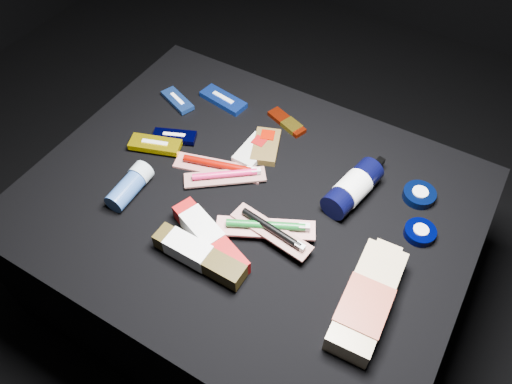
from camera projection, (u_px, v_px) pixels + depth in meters
The scene contains 20 objects.
ground at pixel (250, 284), 1.44m from camera, with size 3.00×3.00×0.00m, color black.
cloth_table at pixel (249, 246), 1.28m from camera, with size 0.98×0.78×0.40m, color black.
luna_bar_0 at pixel (223, 100), 1.32m from camera, with size 0.14×0.07×0.02m.
luna_bar_1 at pixel (177, 100), 1.32m from camera, with size 0.11×0.07×0.01m.
luna_bar_2 at pixel (174, 136), 1.23m from camera, with size 0.11×0.08×0.01m.
luna_bar_3 at pixel (155, 144), 1.21m from camera, with size 0.13×0.09×0.02m.
clif_bar_0 at pixel (266, 145), 1.22m from camera, with size 0.10×0.13×0.02m.
clif_bar_1 at pixel (254, 150), 1.21m from camera, with size 0.06×0.11×0.02m.
power_bar at pixel (288, 123), 1.27m from camera, with size 0.12×0.07×0.01m.
lotion_bottle at pixel (353, 188), 1.10m from camera, with size 0.09×0.20×0.06m.
cream_tin_upper at pixel (419, 195), 1.12m from camera, with size 0.07×0.07×0.02m.
cream_tin_lower at pixel (420, 232), 1.05m from camera, with size 0.07×0.07×0.02m.
bodywash_bottle at pixel (366, 302), 0.94m from camera, with size 0.10×0.25×0.05m.
deodorant_stick at pixel (130, 186), 1.12m from camera, with size 0.05×0.12×0.05m.
toothbrush_pack_0 at pixel (219, 166), 1.17m from camera, with size 0.22×0.11×0.02m.
toothbrush_pack_1 at pixel (226, 176), 1.15m from camera, with size 0.18×0.15×0.02m.
toothbrush_pack_2 at pixel (267, 227), 1.05m from camera, with size 0.21×0.14×0.02m.
toothbrush_pack_3 at pixel (272, 231), 1.03m from camera, with size 0.19×0.07×0.02m.
toothpaste_carton_red at pixel (208, 236), 1.04m from camera, with size 0.22×0.12×0.04m.
toothpaste_carton_green at pixel (195, 254), 1.00m from camera, with size 0.20×0.05×0.04m.
Camera 1 is at (0.37, -0.59, 1.28)m, focal length 35.00 mm.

